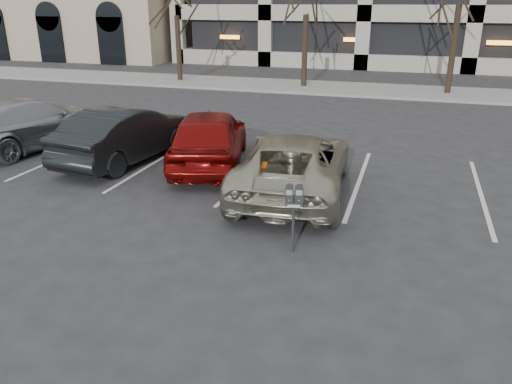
# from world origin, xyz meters

# --- Properties ---
(ground) EXTENTS (140.00, 140.00, 0.00)m
(ground) POSITION_xyz_m (0.00, 0.00, 0.00)
(ground) COLOR #28282B
(ground) RESTS_ON ground
(sidewalk) EXTENTS (80.00, 4.00, 0.12)m
(sidewalk) POSITION_xyz_m (0.00, 16.00, 0.06)
(sidewalk) COLOR gray
(sidewalk) RESTS_ON ground
(stall_lines) EXTENTS (16.90, 5.20, 0.00)m
(stall_lines) POSITION_xyz_m (-1.40, 2.30, 0.01)
(stall_lines) COLOR silver
(stall_lines) RESTS_ON ground
(parking_meter) EXTENTS (0.34, 0.19, 1.25)m
(parking_meter) POSITION_xyz_m (0.69, -1.77, 0.96)
(parking_meter) COLOR black
(parking_meter) RESTS_ON ground
(suv_silver) EXTENTS (2.78, 5.25, 1.41)m
(suv_silver) POSITION_xyz_m (0.01, 1.13, 0.70)
(suv_silver) COLOR #B1AE97
(suv_silver) RESTS_ON ground
(car_red) EXTENTS (3.01, 4.91, 1.56)m
(car_red) POSITION_xyz_m (-2.65, 2.48, 0.78)
(car_red) COLOR maroon
(car_red) RESTS_ON ground
(car_dark) EXTENTS (2.16, 4.76, 1.51)m
(car_dark) POSITION_xyz_m (-5.02, 2.22, 0.76)
(car_dark) COLOR black
(car_dark) RESTS_ON ground
(car_silver) EXTENTS (3.09, 5.54, 1.52)m
(car_silver) POSITION_xyz_m (-8.52, 2.49, 0.76)
(car_silver) COLOR #9D9FA4
(car_silver) RESTS_ON ground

